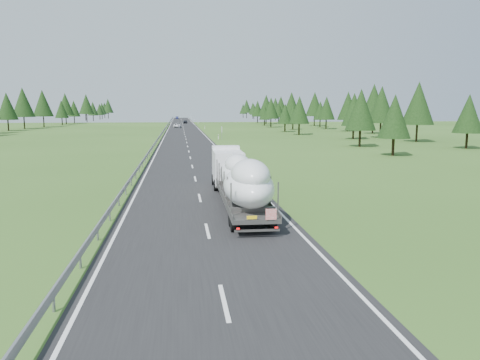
{
  "coord_description": "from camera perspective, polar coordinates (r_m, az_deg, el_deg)",
  "views": [
    {
      "loc": [
        -1.34,
        -14.32,
        6.24
      ],
      "look_at": [
        2.4,
        14.5,
        1.77
      ],
      "focal_mm": 35.0,
      "sensor_mm": 36.0,
      "label": 1
    }
  ],
  "objects": [
    {
      "name": "tree_line_left",
      "position": [
        155.5,
        -24.12,
        8.35
      ],
      "size": [
        14.66,
        324.4,
        12.59
      ],
      "color": "black",
      "rests_on": "ground"
    },
    {
      "name": "distant_van",
      "position": [
        155.13,
        -7.65,
        6.62
      ],
      "size": [
        2.62,
        5.12,
        1.38
      ],
      "primitive_type": "imported",
      "rotation": [
        0.0,
        0.0,
        -0.07
      ],
      "color": "white",
      "rests_on": "ground"
    },
    {
      "name": "tree_line_right",
      "position": [
        140.5,
        10.02,
        8.86
      ],
      "size": [
        26.72,
        325.01,
        12.62
      ],
      "color": "black",
      "rests_on": "ground"
    },
    {
      "name": "marker_posts",
      "position": [
        169.6,
        -4.78,
        6.79
      ],
      "size": [
        0.13,
        350.08,
        1.0
      ],
      "color": "silver",
      "rests_on": "ground"
    },
    {
      "name": "highway_sign",
      "position": [
        94.81,
        -2.24,
        6.06
      ],
      "size": [
        0.08,
        0.9,
        2.6
      ],
      "color": "slate",
      "rests_on": "ground"
    },
    {
      "name": "ground",
      "position": [
        15.68,
        -1.94,
        -14.73
      ],
      "size": [
        400.0,
        400.0,
        0.0
      ],
      "primitive_type": "plane",
      "color": "#30531B",
      "rests_on": "ground"
    },
    {
      "name": "distant_car_blue",
      "position": [
        277.43,
        -7.68,
        7.54
      ],
      "size": [
        1.65,
        4.72,
        1.55
      ],
      "primitive_type": "imported",
      "rotation": [
        0.0,
        0.0,
        -0.0
      ],
      "color": "#191E48",
      "rests_on": "ground"
    },
    {
      "name": "distant_car_dark",
      "position": [
        197.17,
        -6.69,
        7.06
      ],
      "size": [
        1.85,
        4.03,
        1.34
      ],
      "primitive_type": "imported",
      "rotation": [
        0.0,
        0.0,
        -0.07
      ],
      "color": "black",
      "rests_on": "ground"
    },
    {
      "name": "road_surface",
      "position": [
        114.5,
        -6.75,
        5.56
      ],
      "size": [
        10.0,
        400.0,
        0.02
      ],
      "primitive_type": "cube",
      "color": "black",
      "rests_on": "ground"
    },
    {
      "name": "boat_truck",
      "position": [
        29.87,
        -0.12,
        0.42
      ],
      "size": [
        2.78,
        17.19,
        3.59
      ],
      "color": "white",
      "rests_on": "ground"
    },
    {
      "name": "guardrail",
      "position": [
        114.47,
        -9.42,
        5.8
      ],
      "size": [
        0.1,
        400.0,
        0.76
      ],
      "color": "slate",
      "rests_on": "ground"
    }
  ]
}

